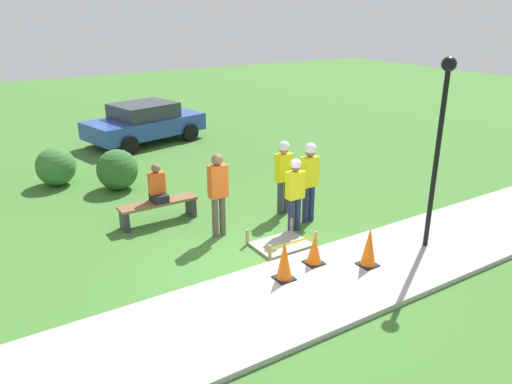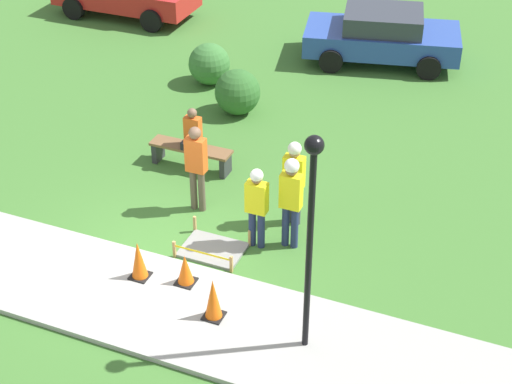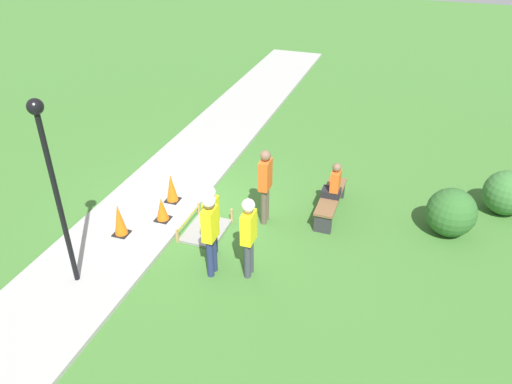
# 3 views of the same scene
# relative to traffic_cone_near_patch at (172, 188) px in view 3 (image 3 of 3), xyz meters

# --- Properties ---
(ground_plane) EXTENTS (60.00, 60.00, 0.00)m
(ground_plane) POSITION_rel_traffic_cone_near_patch_xyz_m (0.02, 0.69, -0.47)
(ground_plane) COLOR #3D702D
(sidewalk) EXTENTS (28.00, 2.37, 0.10)m
(sidewalk) POSITION_rel_traffic_cone_near_patch_xyz_m (0.02, -0.49, -0.42)
(sidewalk) COLOR #9E9E99
(sidewalk) RESTS_ON ground_plane
(wet_concrete_patch) EXTENTS (1.20, 0.91, 0.36)m
(wet_concrete_patch) POSITION_rel_traffic_cone_near_patch_xyz_m (0.83, 1.27, -0.43)
(wet_concrete_patch) COLOR gray
(wet_concrete_patch) RESTS_ON ground_plane
(traffic_cone_near_patch) EXTENTS (0.34, 0.34, 0.75)m
(traffic_cone_near_patch) POSITION_rel_traffic_cone_near_patch_xyz_m (0.00, 0.00, 0.00)
(traffic_cone_near_patch) COLOR black
(traffic_cone_near_patch) RESTS_ON sidewalk
(traffic_cone_far_patch) EXTENTS (0.34, 0.34, 0.59)m
(traffic_cone_far_patch) POSITION_rel_traffic_cone_near_patch_xyz_m (0.83, 0.17, -0.08)
(traffic_cone_far_patch) COLOR black
(traffic_cone_far_patch) RESTS_ON sidewalk
(traffic_cone_sidewalk_edge) EXTENTS (0.34, 0.34, 0.78)m
(traffic_cone_sidewalk_edge) POSITION_rel_traffic_cone_near_patch_xyz_m (1.65, -0.44, 0.02)
(traffic_cone_sidewalk_edge) COLOR black
(traffic_cone_sidewalk_edge) RESTS_ON sidewalk
(park_bench) EXTENTS (1.84, 0.44, 0.52)m
(park_bench) POSITION_rel_traffic_cone_near_patch_xyz_m (-0.88, 3.82, -0.10)
(park_bench) COLOR #2D2D33
(park_bench) RESTS_ON ground_plane
(person_seated_on_bench) EXTENTS (0.36, 0.44, 0.89)m
(person_seated_on_bench) POSITION_rel_traffic_cone_near_patch_xyz_m (-0.85, 3.87, 0.40)
(person_seated_on_bench) COLOR black
(person_seated_on_bench) RESTS_ON park_bench
(worker_supervisor) EXTENTS (0.40, 0.24, 1.69)m
(worker_supervisor) POSITION_rel_traffic_cone_near_patch_xyz_m (1.52, 1.76, 0.53)
(worker_supervisor) COLOR navy
(worker_supervisor) RESTS_ON ground_plane
(worker_assistant) EXTENTS (0.40, 0.26, 1.82)m
(worker_assistant) POSITION_rel_traffic_cone_near_patch_xyz_m (1.89, 2.72, 0.62)
(worker_assistant) COLOR #383D47
(worker_assistant) RESTS_ON ground_plane
(worker_trainee) EXTENTS (0.40, 0.28, 1.91)m
(worker_trainee) POSITION_rel_traffic_cone_near_patch_xyz_m (2.10, 1.99, 0.69)
(worker_trainee) COLOR navy
(worker_trainee) RESTS_ON ground_plane
(bystander_in_orange_shirt) EXTENTS (0.40, 0.25, 1.88)m
(bystander_in_orange_shirt) POSITION_rel_traffic_cone_near_patch_xyz_m (-0.03, 2.43, 0.61)
(bystander_in_orange_shirt) COLOR brown
(bystander_in_orange_shirt) RESTS_ON ground_plane
(lamppost_near) EXTENTS (0.28, 0.28, 3.82)m
(lamppost_near) POSITION_rel_traffic_cone_near_patch_xyz_m (3.27, -0.46, 2.14)
(lamppost_near) COLOR black
(lamppost_near) RESTS_ON sidewalk
(shrub_rounded_near) EXTENTS (1.09, 1.09, 1.09)m
(shrub_rounded_near) POSITION_rel_traffic_cone_near_patch_xyz_m (-2.32, 7.81, 0.08)
(shrub_rounded_near) COLOR #387033
(shrub_rounded_near) RESTS_ON ground_plane
(shrub_rounded_mid) EXTENTS (1.12, 1.12, 1.12)m
(shrub_rounded_mid) POSITION_rel_traffic_cone_near_patch_xyz_m (-0.96, 6.56, 0.09)
(shrub_rounded_mid) COLOR #2D6028
(shrub_rounded_mid) RESTS_ON ground_plane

